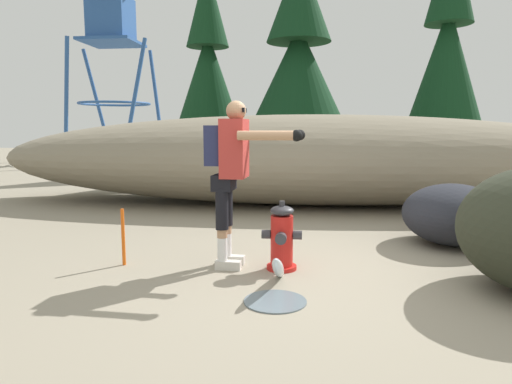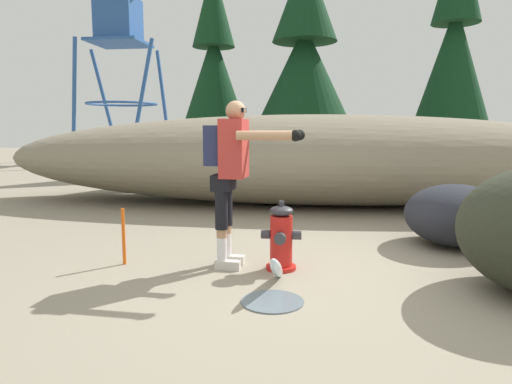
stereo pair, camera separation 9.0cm
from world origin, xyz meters
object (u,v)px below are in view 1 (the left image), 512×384
object	(u,v)px
survey_stake	(123,237)
fire_hydrant	(282,238)
watchtower	(111,22)
utility_worker	(233,164)
boulder_mid	(453,214)

from	to	relation	value
survey_stake	fire_hydrant	bearing A→B (deg)	1.31
fire_hydrant	watchtower	size ratio (longest dim) A/B	0.09
fire_hydrant	survey_stake	size ratio (longest dim) A/B	1.18
utility_worker	watchtower	size ratio (longest dim) A/B	0.21
boulder_mid	watchtower	size ratio (longest dim) A/B	0.17
utility_worker	survey_stake	distance (m)	1.39
fire_hydrant	utility_worker	xyz separation A→B (m)	(-0.50, 0.03, 0.75)
survey_stake	watchtower	bearing A→B (deg)	113.52
utility_worker	survey_stake	bearing A→B (deg)	-173.95
fire_hydrant	boulder_mid	bearing A→B (deg)	32.11
watchtower	survey_stake	bearing A→B (deg)	-66.48
fire_hydrant	utility_worker	size ratio (longest dim) A/B	0.42
utility_worker	watchtower	world-z (taller)	watchtower
fire_hydrant	boulder_mid	xyz separation A→B (m)	(2.05, 1.28, 0.05)
fire_hydrant	watchtower	bearing A→B (deg)	118.74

